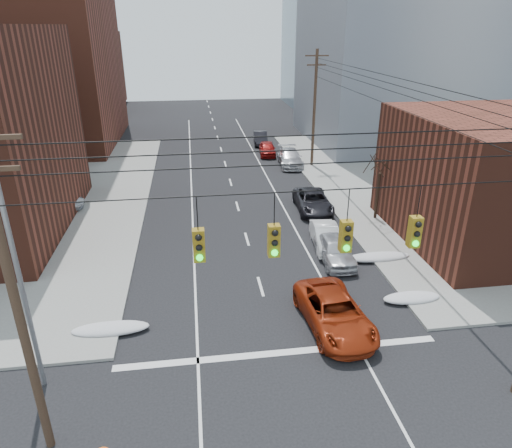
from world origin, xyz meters
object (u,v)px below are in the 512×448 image
object	(u,v)px
parked_car_b	(326,237)
parked_car_d	(290,158)
parked_car_c	(313,201)
parked_car_e	(267,149)
red_pickup	(334,313)
parked_car_f	(260,138)
lot_car_a	(18,225)
parked_car_a	(335,249)
lot_car_b	(50,202)

from	to	relation	value
parked_car_b	parked_car_d	xyz separation A→B (m)	(1.60, 18.34, 0.08)
parked_car_c	parked_car_e	world-z (taller)	parked_car_c
red_pickup	parked_car_d	bearing A→B (deg)	77.98
parked_car_c	parked_car_f	distance (m)	21.51
red_pickup	parked_car_b	world-z (taller)	red_pickup
lot_car_a	red_pickup	bearing A→B (deg)	-108.27
parked_car_f	lot_car_a	bearing A→B (deg)	-124.48
parked_car_d	lot_car_a	world-z (taller)	lot_car_a
parked_car_a	parked_car_d	xyz separation A→B (m)	(1.60, 20.22, 0.03)
parked_car_a	lot_car_a	size ratio (longest dim) A/B	0.99
red_pickup	parked_car_c	size ratio (longest dim) A/B	1.06
parked_car_a	parked_car_e	bearing A→B (deg)	91.47
parked_car_a	parked_car_c	bearing A→B (deg)	85.92
parked_car_d	lot_car_a	xyz separation A→B (m)	(-21.29, -14.07, 0.11)
red_pickup	parked_car_e	size ratio (longest dim) A/B	1.34
parked_car_d	lot_car_a	bearing A→B (deg)	-141.94
parked_car_b	lot_car_b	xyz separation A→B (m)	(-18.75, 8.50, 0.11)
parked_car_e	parked_car_d	bearing A→B (deg)	-63.55
parked_car_b	parked_car_f	distance (m)	27.68
lot_car_a	lot_car_b	distance (m)	4.33
parked_car_b	lot_car_b	world-z (taller)	lot_car_b
parked_car_d	parked_car_f	xyz separation A→B (m)	(-1.59, 9.34, -0.07)
lot_car_a	lot_car_b	bearing A→B (deg)	4.32
parked_car_f	parked_car_d	bearing A→B (deg)	-74.73
parked_car_f	lot_car_a	xyz separation A→B (m)	(-19.69, -23.41, 0.18)
parked_car_c	lot_car_a	size ratio (longest dim) A/B	1.16
parked_car_c	parked_car_e	xyz separation A→B (m)	(-0.78, 16.35, -0.02)
parked_car_a	parked_car_d	distance (m)	20.28
parked_car_e	parked_car_f	world-z (taller)	parked_car_f
parked_car_f	parked_car_e	bearing A→B (deg)	-84.49
parked_car_b	parked_car_e	bearing A→B (deg)	95.67
parked_car_a	lot_car_b	xyz separation A→B (m)	(-18.75, 10.37, 0.06)
red_pickup	parked_car_c	xyz separation A→B (m)	(2.75, 14.37, -0.05)
parked_car_a	lot_car_a	world-z (taller)	lot_car_a
parked_car_c	lot_car_a	distance (m)	20.56
lot_car_a	parked_car_d	bearing A→B (deg)	-39.71
red_pickup	parked_car_f	world-z (taller)	red_pickup
parked_car_d	parked_car_a	bearing A→B (deg)	-89.94
parked_car_b	parked_car_c	distance (m)	6.24
parked_car_b	parked_car_f	size ratio (longest dim) A/B	0.99
parked_car_c	parked_car_d	xyz separation A→B (m)	(0.82, 12.15, 0.06)
red_pickup	parked_car_a	xyz separation A→B (m)	(1.96, 6.31, -0.02)
red_pickup	parked_car_b	size ratio (longest dim) A/B	1.31
red_pickup	parked_car_c	distance (m)	14.63
parked_car_d	lot_car_b	size ratio (longest dim) A/B	1.12
parked_car_b	parked_car_d	world-z (taller)	parked_car_d
parked_car_a	parked_car_f	xyz separation A→B (m)	(0.01, 29.56, -0.05)
parked_car_a	red_pickup	bearing A→B (deg)	-105.83
red_pickup	lot_car_a	world-z (taller)	lot_car_a
parked_car_c	lot_car_a	bearing A→B (deg)	-171.64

